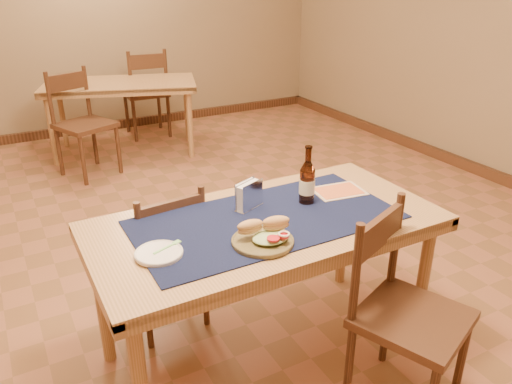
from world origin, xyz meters
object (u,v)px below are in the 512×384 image
chair_main_far (164,255)px  chair_main_near (404,311)px  beer_bottle (307,182)px  napkin_holder (249,196)px  main_table (266,236)px  sandwich_plate (265,236)px  back_table (121,90)px

chair_main_far → chair_main_near: size_ratio=0.91×
chair_main_far → beer_bottle: beer_bottle is taller
napkin_holder → chair_main_far: bearing=138.8°
main_table → chair_main_far: 0.61m
chair_main_far → sandwich_plate: size_ratio=3.18×
main_table → back_table: same height
chair_main_near → sandwich_plate: 0.67m
back_table → beer_bottle: beer_bottle is taller
main_table → chair_main_far: bearing=129.4°
main_table → napkin_holder: bearing=97.0°
back_table → chair_main_far: size_ratio=1.99×
chair_main_near → sandwich_plate: bearing=142.8°
chair_main_near → beer_bottle: size_ratio=3.19×
main_table → beer_bottle: (0.26, 0.06, 0.19)m
chair_main_far → sandwich_plate: bearing=-68.3°
back_table → beer_bottle: 3.30m
back_table → beer_bottle: (0.06, -3.29, 0.19)m
beer_bottle → napkin_holder: (-0.28, 0.08, -0.04)m
main_table → sandwich_plate: (-0.11, -0.18, 0.12)m
sandwich_plate → chair_main_far: bearing=111.7°
back_table → chair_main_far: (-0.56, -2.92, -0.23)m
back_table → napkin_holder: napkin_holder is taller
back_table → sandwich_plate: size_ratio=6.32×
chair_main_near → main_table: bearing=123.8°
sandwich_plate → back_table: bearing=84.9°
sandwich_plate → napkin_holder: bearing=73.3°
sandwich_plate → beer_bottle: 0.45m
back_table → sandwich_plate: 3.56m
main_table → back_table: 3.36m
main_table → back_table: bearing=86.5°
back_table → napkin_holder: size_ratio=10.13×
sandwich_plate → napkin_holder: (0.10, 0.32, 0.04)m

